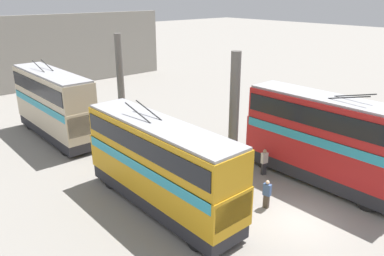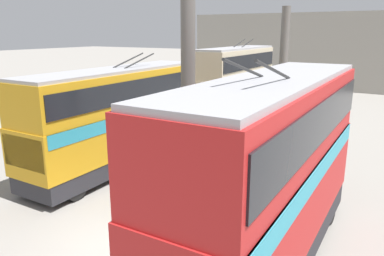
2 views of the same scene
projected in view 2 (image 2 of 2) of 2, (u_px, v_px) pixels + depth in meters
ground_plane at (109, 247)px, 11.80m from camera, size 240.00×240.00×0.00m
depot_back_wall at (338, 52)px, 41.75m from camera, size 0.50×36.00×8.71m
support_column_near at (188, 100)px, 14.84m from camera, size 1.01×1.01×8.19m
support_column_far at (283, 72)px, 25.11m from camera, size 1.01×1.01×8.19m
bus_left_far at (272, 164)px, 10.13m from camera, size 10.01×2.54×6.09m
bus_right_near at (118, 112)px, 18.22m from camera, size 10.72×2.54×5.51m
bus_right_mid at (236, 77)px, 29.83m from camera, size 10.28×2.54×6.01m
person_aisle_foreground at (139, 197)px, 13.35m from camera, size 0.46×0.31×1.66m
person_by_left_row at (247, 187)px, 14.00m from camera, size 0.32×0.46×1.77m
person_aisle_midway at (253, 133)px, 21.58m from camera, size 0.44×0.27×1.70m
oil_drum at (171, 162)px, 18.16m from camera, size 0.56×0.56×0.91m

